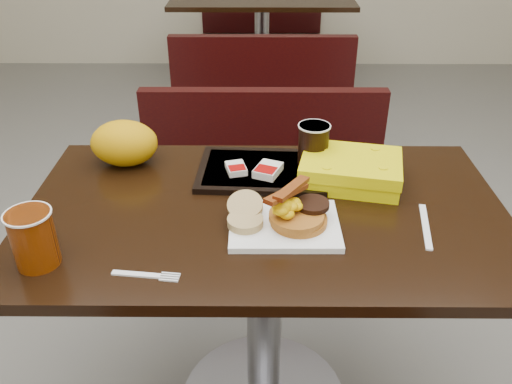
{
  "coord_description": "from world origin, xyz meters",
  "views": [
    {
      "loc": [
        -0.02,
        -1.11,
        1.47
      ],
      "look_at": [
        -0.02,
        -0.01,
        0.8
      ],
      "focal_mm": 37.37,
      "sensor_mm": 36.0,
      "label": 1
    }
  ],
  "objects_px": {
    "bench_far_s": "(262,89)",
    "clamshell": "(351,170)",
    "knife": "(426,226)",
    "coffee_cup_far": "(313,144)",
    "table_far": "(262,51)",
    "tray": "(262,171)",
    "bench_near_n": "(263,194)",
    "hashbrown_sleeve_left": "(236,168)",
    "table_near": "(264,318)",
    "coffee_cup_near": "(34,239)",
    "hashbrown_sleeve_right": "(268,170)",
    "pancake_stack": "(299,218)",
    "fork": "(136,274)",
    "paper_bag": "(124,143)",
    "bench_far_n": "(262,28)",
    "platter": "(284,225)"
  },
  "relations": [
    {
      "from": "bench_far_s",
      "to": "clamshell",
      "type": "relative_size",
      "value": 3.83
    },
    {
      "from": "knife",
      "to": "coffee_cup_far",
      "type": "bearing_deg",
      "value": -129.93
    },
    {
      "from": "table_far",
      "to": "tray",
      "type": "height_order",
      "value": "tray"
    },
    {
      "from": "bench_near_n",
      "to": "hashbrown_sleeve_left",
      "type": "relative_size",
      "value": 14.91
    },
    {
      "from": "bench_far_s",
      "to": "tray",
      "type": "bearing_deg",
      "value": -90.28
    },
    {
      "from": "table_near",
      "to": "coffee_cup_far",
      "type": "xyz_separation_m",
      "value": [
        0.13,
        0.21,
        0.45
      ]
    },
    {
      "from": "table_far",
      "to": "coffee_cup_near",
      "type": "height_order",
      "value": "coffee_cup_near"
    },
    {
      "from": "hashbrown_sleeve_left",
      "to": "hashbrown_sleeve_right",
      "type": "relative_size",
      "value": 0.82
    },
    {
      "from": "pancake_stack",
      "to": "fork",
      "type": "bearing_deg",
      "value": -153.53
    },
    {
      "from": "paper_bag",
      "to": "coffee_cup_near",
      "type": "bearing_deg",
      "value": -101.43
    },
    {
      "from": "hashbrown_sleeve_left",
      "to": "coffee_cup_near",
      "type": "bearing_deg",
      "value": -151.76
    },
    {
      "from": "bench_far_s",
      "to": "coffee_cup_far",
      "type": "relative_size",
      "value": 8.67
    },
    {
      "from": "bench_far_s",
      "to": "coffee_cup_near",
      "type": "relative_size",
      "value": 7.83
    },
    {
      "from": "tray",
      "to": "bench_far_n",
      "type": "bearing_deg",
      "value": 92.83
    },
    {
      "from": "bench_far_s",
      "to": "coffee_cup_near",
      "type": "bearing_deg",
      "value": -102.93
    },
    {
      "from": "hashbrown_sleeve_left",
      "to": "platter",
      "type": "bearing_deg",
      "value": -77.94
    },
    {
      "from": "table_far",
      "to": "paper_bag",
      "type": "bearing_deg",
      "value": -99.48
    },
    {
      "from": "tray",
      "to": "hashbrown_sleeve_right",
      "type": "relative_size",
      "value": 4.29
    },
    {
      "from": "bench_far_s",
      "to": "fork",
      "type": "xyz_separation_m",
      "value": [
        -0.27,
        -2.16,
        0.39
      ]
    },
    {
      "from": "table_near",
      "to": "knife",
      "type": "xyz_separation_m",
      "value": [
        0.38,
        -0.08,
        0.38
      ]
    },
    {
      "from": "coffee_cup_near",
      "to": "fork",
      "type": "distance_m",
      "value": 0.23
    },
    {
      "from": "knife",
      "to": "coffee_cup_near",
      "type": "bearing_deg",
      "value": -71.06
    },
    {
      "from": "coffee_cup_far",
      "to": "fork",
      "type": "bearing_deg",
      "value": -130.92
    },
    {
      "from": "bench_far_n",
      "to": "pancake_stack",
      "type": "distance_m",
      "value": 3.41
    },
    {
      "from": "coffee_cup_near",
      "to": "coffee_cup_far",
      "type": "bearing_deg",
      "value": 34.6
    },
    {
      "from": "coffee_cup_near",
      "to": "coffee_cup_far",
      "type": "distance_m",
      "value": 0.75
    },
    {
      "from": "knife",
      "to": "clamshell",
      "type": "bearing_deg",
      "value": -135.35
    },
    {
      "from": "coffee_cup_near",
      "to": "fork",
      "type": "bearing_deg",
      "value": -10.35
    },
    {
      "from": "coffee_cup_far",
      "to": "tray",
      "type": "bearing_deg",
      "value": -167.95
    },
    {
      "from": "bench_near_n",
      "to": "coffee_cup_far",
      "type": "distance_m",
      "value": 0.69
    },
    {
      "from": "bench_far_n",
      "to": "hashbrown_sleeve_left",
      "type": "distance_m",
      "value": 3.17
    },
    {
      "from": "fork",
      "to": "bench_far_s",
      "type": "bearing_deg",
      "value": 89.3
    },
    {
      "from": "coffee_cup_near",
      "to": "platter",
      "type": "bearing_deg",
      "value": 14.11
    },
    {
      "from": "fork",
      "to": "paper_bag",
      "type": "relative_size",
      "value": 0.77
    },
    {
      "from": "table_far",
      "to": "coffee_cup_near",
      "type": "xyz_separation_m",
      "value": [
        -0.49,
        -2.82,
        0.44
      ]
    },
    {
      "from": "table_near",
      "to": "paper_bag",
      "type": "relative_size",
      "value": 6.41
    },
    {
      "from": "table_near",
      "to": "tray",
      "type": "relative_size",
      "value": 3.43
    },
    {
      "from": "coffee_cup_near",
      "to": "tray",
      "type": "relative_size",
      "value": 0.37
    },
    {
      "from": "bench_near_n",
      "to": "hashbrown_sleeve_left",
      "type": "distance_m",
      "value": 0.69
    },
    {
      "from": "bench_near_n",
      "to": "pancake_stack",
      "type": "distance_m",
      "value": 0.89
    },
    {
      "from": "bench_near_n",
      "to": "hashbrown_sleeve_right",
      "type": "xyz_separation_m",
      "value": [
        0.01,
        -0.55,
        0.42
      ]
    },
    {
      "from": "table_near",
      "to": "coffee_cup_far",
      "type": "bearing_deg",
      "value": 57.33
    },
    {
      "from": "pancake_stack",
      "to": "fork",
      "type": "relative_size",
      "value": 0.93
    },
    {
      "from": "table_far",
      "to": "pancake_stack",
      "type": "relative_size",
      "value": 8.95
    },
    {
      "from": "bench_far_s",
      "to": "bench_far_n",
      "type": "xyz_separation_m",
      "value": [
        0.0,
        1.4,
        0.0
      ]
    },
    {
      "from": "bench_far_s",
      "to": "table_far",
      "type": "bearing_deg",
      "value": 90.0
    },
    {
      "from": "hashbrown_sleeve_left",
      "to": "hashbrown_sleeve_right",
      "type": "bearing_deg",
      "value": -23.14
    },
    {
      "from": "fork",
      "to": "paper_bag",
      "type": "height_order",
      "value": "paper_bag"
    },
    {
      "from": "platter",
      "to": "coffee_cup_far",
      "type": "height_order",
      "value": "coffee_cup_far"
    },
    {
      "from": "platter",
      "to": "fork",
      "type": "xyz_separation_m",
      "value": [
        -0.32,
        -0.17,
        -0.01
      ]
    }
  ]
}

